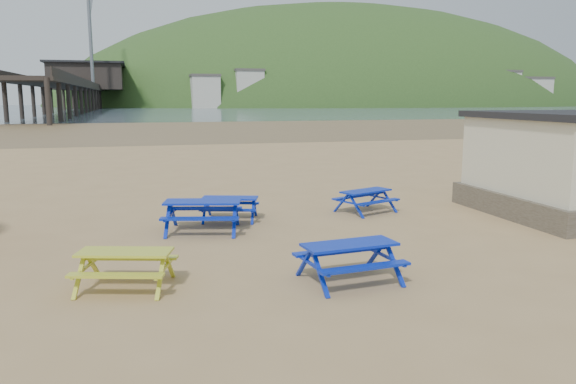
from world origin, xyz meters
name	(u,v)px	position (x,y,z in m)	size (l,w,h in m)	color
ground	(292,241)	(0.00, 0.00, 0.00)	(400.00, 400.00, 0.00)	tan
wet_sand	(167,128)	(0.00, 55.00, 0.00)	(400.00, 400.00, 0.00)	olive
sea	(146,109)	(0.00, 170.00, 0.01)	(400.00, 400.00, 0.00)	#485A67
picnic_table_blue_a	(203,216)	(-2.05, 1.59, 0.43)	(2.36, 2.07, 0.85)	#0100A6
picnic_table_blue_b	(230,209)	(-1.11, 2.86, 0.34)	(1.94, 1.73, 0.68)	#0100A6
picnic_table_blue_c	(366,201)	(3.21, 2.86, 0.35)	(2.06, 1.88, 0.70)	#0100A6
picnic_table_blue_d	(349,262)	(0.24, -3.32, 0.39)	(2.00, 1.68, 0.78)	#0100A6
picnic_table_yellow	(126,269)	(-4.01, -2.57, 0.37)	(2.06, 1.83, 0.73)	gold
pier	(87,91)	(-17.99, 178.23, 5.46)	(24.00, 220.00, 39.29)	black
headland_town	(346,127)	(90.00, 229.68, -9.91)	(264.00, 144.00, 108.00)	#2D4C1E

